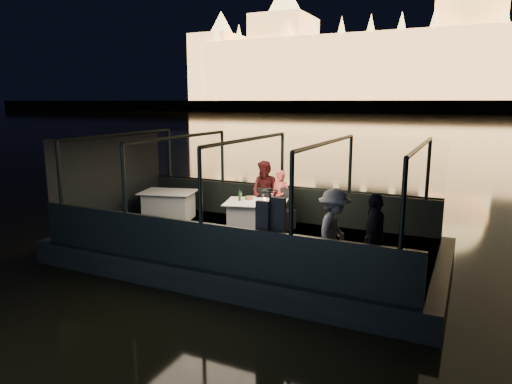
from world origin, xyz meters
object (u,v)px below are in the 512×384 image
at_px(dining_table_central, 256,217).
at_px(wine_bottle, 240,195).
at_px(coat_stand, 270,227).
at_px(dining_table_aft, 169,205).
at_px(chair_port_right, 283,211).
at_px(person_man_maroon, 265,195).
at_px(passenger_dark, 374,236).
at_px(person_woman_coral, 280,196).
at_px(chair_port_left, 260,208).
at_px(passenger_stripe, 334,230).

height_order(dining_table_central, wine_bottle, wine_bottle).
distance_m(dining_table_central, coat_stand, 2.78).
xyz_separation_m(dining_table_aft, chair_port_right, (3.17, 0.39, 0.06)).
bearing_deg(dining_table_central, person_man_maroon, 100.25).
bearing_deg(coat_stand, passenger_dark, 14.02).
bearing_deg(chair_port_right, dining_table_central, -105.96).
distance_m(dining_table_aft, wine_bottle, 2.37).
distance_m(person_woman_coral, person_man_maroon, 0.41).
relative_size(dining_table_central, chair_port_left, 1.56).
bearing_deg(passenger_stripe, dining_table_aft, 67.40).
xyz_separation_m(dining_table_central, dining_table_aft, (-2.71, 0.22, 0.00)).
distance_m(dining_table_central, passenger_dark, 3.72).
height_order(dining_table_aft, passenger_stripe, passenger_stripe).
bearing_deg(person_man_maroon, chair_port_left, -96.92).
relative_size(dining_table_aft, wine_bottle, 4.85).
relative_size(chair_port_left, person_man_maroon, 0.57).
distance_m(chair_port_right, person_woman_coral, 0.49).
bearing_deg(passenger_stripe, wine_bottle, 56.94).
xyz_separation_m(chair_port_left, passenger_dark, (3.39, -2.59, 0.40)).
relative_size(chair_port_right, person_man_maroon, 0.60).
height_order(dining_table_aft, passenger_dark, passenger_dark).
xyz_separation_m(dining_table_aft, passenger_stripe, (5.15, -2.08, 0.47)).
relative_size(passenger_stripe, passenger_dark, 1.01).
distance_m(dining_table_central, chair_port_right, 0.76).
bearing_deg(person_man_maroon, person_woman_coral, 11.16).
distance_m(dining_table_aft, person_woman_coral, 3.06).
bearing_deg(chair_port_right, passenger_dark, -21.45).
xyz_separation_m(dining_table_central, person_man_maroon, (-0.16, 0.91, 0.36)).
xyz_separation_m(dining_table_aft, chair_port_left, (2.48, 0.47, 0.06)).
distance_m(passenger_dark, wine_bottle, 4.03).
height_order(person_woman_coral, passenger_stripe, passenger_stripe).
relative_size(chair_port_right, passenger_dark, 0.61).
distance_m(chair_port_left, passenger_stripe, 3.71).
distance_m(person_woman_coral, passenger_stripe, 3.55).
height_order(chair_port_right, person_man_maroon, person_man_maroon).
bearing_deg(chair_port_right, wine_bottle, -121.83).
bearing_deg(person_man_maroon, dining_table_aft, -156.24).
relative_size(coat_stand, person_man_maroon, 0.98).
bearing_deg(passenger_stripe, coat_stand, 114.05).
distance_m(chair_port_left, person_man_maroon, 0.37).
bearing_deg(person_woman_coral, wine_bottle, -119.55).
height_order(dining_table_central, chair_port_left, chair_port_left).
xyz_separation_m(chair_port_right, person_man_maroon, (-0.62, 0.30, 0.30)).
bearing_deg(person_woman_coral, person_man_maroon, -173.11).
relative_size(dining_table_central, wine_bottle, 4.96).
bearing_deg(dining_table_aft, passenger_dark, -19.85).
xyz_separation_m(chair_port_right, coat_stand, (0.93, -2.95, 0.45)).
relative_size(chair_port_right, coat_stand, 0.61).
xyz_separation_m(coat_stand, passenger_stripe, (1.05, 0.48, -0.05)).
distance_m(dining_table_aft, coat_stand, 4.86).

